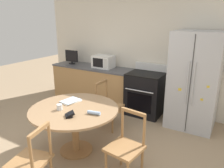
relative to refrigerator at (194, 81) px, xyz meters
name	(u,v)px	position (x,y,z in m)	size (l,w,h in m)	color
ground_plane	(68,167)	(-1.22, -2.21, -0.92)	(14.00, 14.00, 0.00)	#9E8466
back_wall	(144,52)	(-1.22, 0.44, 0.38)	(5.20, 0.10, 2.60)	silver
kitchen_counter	(93,84)	(-2.40, 0.08, -0.46)	(2.07, 0.64, 0.90)	#AD7F4C
refrigerator	(194,81)	(0.00, 0.00, 0.00)	(0.86, 0.77, 1.83)	#B2B5BA
oven_range	(145,93)	(-0.98, 0.05, -0.45)	(0.74, 0.68, 1.08)	black
microwave	(103,62)	(-2.09, 0.10, 0.13)	(0.47, 0.35, 0.29)	white
countertop_tv	(72,57)	(-3.03, 0.06, 0.17)	(0.37, 0.16, 0.35)	black
dining_table	(75,115)	(-1.38, -1.83, -0.30)	(1.35, 1.35, 0.74)	#997551
dining_chair_right	(126,147)	(-0.44, -1.94, -0.48)	(0.47, 0.47, 0.90)	#9E7042
dining_chair_near	(31,162)	(-1.26, -2.77, -0.48)	(0.50, 0.50, 0.90)	#9E7042
dining_chair_far	(108,106)	(-1.35, -0.88, -0.48)	(0.44, 0.44, 0.90)	#9E7042
candle_glass	(60,107)	(-1.53, -1.98, -0.14)	(0.08, 0.08, 0.09)	silver
folded_napkin	(94,113)	(-0.99, -1.86, -0.15)	(0.20, 0.09, 0.05)	#A3BCDB
wallet	(70,115)	(-1.24, -2.08, -0.15)	(0.17, 0.17, 0.07)	black
mail_stack	(71,101)	(-1.60, -1.65, -0.16)	(0.30, 0.35, 0.02)	white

